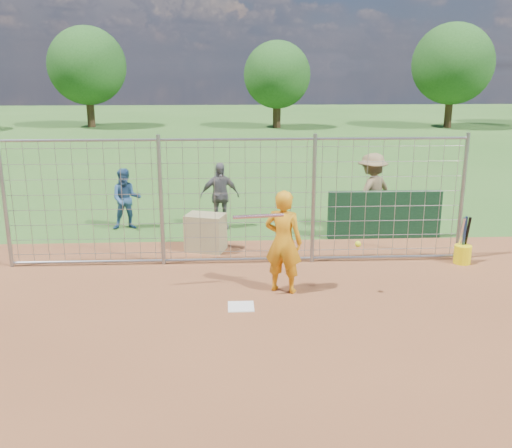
{
  "coord_description": "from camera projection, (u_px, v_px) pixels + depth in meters",
  "views": [
    {
      "loc": [
        -0.19,
        -8.92,
        3.86
      ],
      "look_at": [
        0.3,
        0.8,
        1.15
      ],
      "focal_mm": 40.0,
      "sensor_mm": 36.0,
      "label": 1
    }
  ],
  "objects": [
    {
      "name": "dugout_wall",
      "position": [
        384.0,
        215.0,
        13.11
      ],
      "size": [
        2.6,
        0.2,
        1.1
      ],
      "primitive_type": "cube",
      "color": "#11381E",
      "rests_on": "ground"
    },
    {
      "name": "bystander_b",
      "position": [
        220.0,
        196.0,
        13.83
      ],
      "size": [
        1.0,
        0.54,
        1.62
      ],
      "primitive_type": "imported",
      "rotation": [
        0.0,
        0.0,
        0.16
      ],
      "color": "#59595E",
      "rests_on": "ground"
    },
    {
      "name": "equipment_in_play",
      "position": [
        283.0,
        223.0,
        9.49
      ],
      "size": [
        2.18,
        0.19,
        0.6
      ],
      "color": "silver",
      "rests_on": "ground"
    },
    {
      "name": "infield_dirt",
      "position": [
        247.0,
        403.0,
        6.74
      ],
      "size": [
        18.0,
        18.0,
        0.0
      ],
      "primitive_type": "plane",
      "color": "brown",
      "rests_on": "ground"
    },
    {
      "name": "batter",
      "position": [
        283.0,
        242.0,
        9.87
      ],
      "size": [
        0.78,
        0.66,
        1.83
      ],
      "primitive_type": "imported",
      "rotation": [
        0.0,
        0.0,
        2.75
      ],
      "color": "orange",
      "rests_on": "ground"
    },
    {
      "name": "bystander_a",
      "position": [
        126.0,
        199.0,
        13.77
      ],
      "size": [
        0.8,
        0.67,
        1.49
      ],
      "primitive_type": "imported",
      "rotation": [
        0.0,
        0.0,
        0.15
      ],
      "color": "navy",
      "rests_on": "ground"
    },
    {
      "name": "bystander_c",
      "position": [
        372.0,
        193.0,
        13.55
      ],
      "size": [
        1.4,
        1.27,
        1.89
      ],
      "primitive_type": "imported",
      "rotation": [
        0.0,
        0.0,
        3.75
      ],
      "color": "olive",
      "rests_on": "ground"
    },
    {
      "name": "home_plate",
      "position": [
        241.0,
        307.0,
        9.43
      ],
      "size": [
        0.43,
        0.43,
        0.02
      ],
      "primitive_type": "cube",
      "color": "silver",
      "rests_on": "ground"
    },
    {
      "name": "equipment_bin",
      "position": [
        206.0,
        233.0,
        12.23
      ],
      "size": [
        0.93,
        0.77,
        0.8
      ],
      "primitive_type": "cube",
      "rotation": [
        0.0,
        0.0,
        -0.31
      ],
      "color": "tan",
      "rests_on": "ground"
    },
    {
      "name": "backstop_fence",
      "position": [
        238.0,
        203.0,
        11.21
      ],
      "size": [
        9.08,
        0.08,
        2.6
      ],
      "color": "gray",
      "rests_on": "ground"
    },
    {
      "name": "ground",
      "position": [
        241.0,
        302.0,
        9.63
      ],
      "size": [
        100.0,
        100.0,
        0.0
      ],
      "primitive_type": "plane",
      "color": "#2D591E",
      "rests_on": "ground"
    },
    {
      "name": "bucket_with_bats",
      "position": [
        463.0,
        252.0,
        11.47
      ],
      "size": [
        0.34,
        0.35,
        0.98
      ],
      "color": "yellow",
      "rests_on": "ground"
    },
    {
      "name": "tree_line",
      "position": [
        279.0,
        68.0,
        35.84
      ],
      "size": [
        44.66,
        6.72,
        6.48
      ],
      "color": "#3F2B19",
      "rests_on": "ground"
    }
  ]
}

